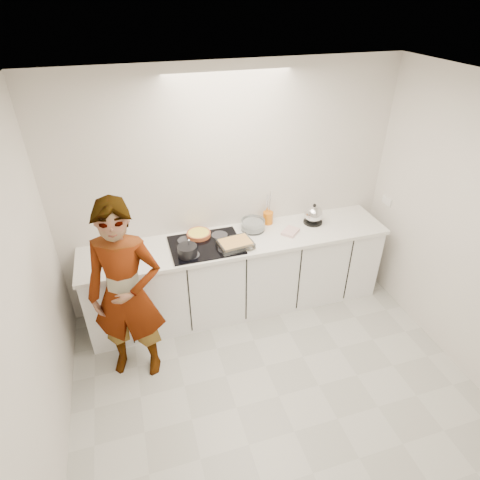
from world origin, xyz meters
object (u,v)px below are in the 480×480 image
object	(u,v)px
utensil_crock	(268,218)
kettle	(314,215)
cook	(126,295)
tart_dish	(199,234)
mixing_bowl	(253,225)
hob	(206,245)
saucepan	(187,251)
baking_dish	(235,244)

from	to	relation	value
utensil_crock	kettle	bearing A→B (deg)	-15.88
cook	utensil_crock	bearing A→B (deg)	43.20
cook	tart_dish	bearing A→B (deg)	59.31
tart_dish	mixing_bowl	distance (m)	0.59
mixing_bowl	cook	distance (m)	1.54
mixing_bowl	utensil_crock	xyz separation A→B (m)	(0.20, 0.09, 0.01)
hob	kettle	bearing A→B (deg)	4.99
saucepan	mixing_bowl	bearing A→B (deg)	21.08
mixing_bowl	cook	xyz separation A→B (m)	(-1.38, -0.69, -0.07)
tart_dish	baking_dish	world-z (taller)	baking_dish
saucepan	utensil_crock	xyz separation A→B (m)	(0.97, 0.38, 0.00)
kettle	mixing_bowl	bearing A→B (deg)	175.97
hob	cook	world-z (taller)	cook
hob	baking_dish	world-z (taller)	baking_dish
baking_dish	kettle	distance (m)	1.00
cook	baking_dish	bearing A→B (deg)	37.27
hob	mixing_bowl	xyz separation A→B (m)	(0.56, 0.16, 0.05)
tart_dish	cook	xyz separation A→B (m)	(-0.79, -0.72, -0.05)
mixing_bowl	utensil_crock	bearing A→B (deg)	23.56
hob	saucepan	bearing A→B (deg)	-146.58
saucepan	baking_dish	world-z (taller)	saucepan
tart_dish	baking_dish	xyz separation A→B (m)	(0.31, -0.31, 0.01)
tart_dish	saucepan	size ratio (longest dim) A/B	1.17
tart_dish	cook	distance (m)	1.07
hob	saucepan	distance (m)	0.26
kettle	utensil_crock	size ratio (longest dim) A/B	1.91
baking_dish	cook	distance (m)	1.17
mixing_bowl	kettle	size ratio (longest dim) A/B	1.12
saucepan	kettle	size ratio (longest dim) A/B	0.88
baking_dish	cook	world-z (taller)	cook
hob	tart_dish	size ratio (longest dim) A/B	2.66
cook	kettle	bearing A→B (deg)	34.25
mixing_bowl	utensil_crock	world-z (taller)	utensil_crock
hob	saucepan	size ratio (longest dim) A/B	3.12
hob	baking_dish	bearing A→B (deg)	-24.90
hob	baking_dish	size ratio (longest dim) A/B	1.98
saucepan	cook	world-z (taller)	cook
baking_dish	kettle	xyz separation A→B (m)	(0.97, 0.24, 0.05)
tart_dish	kettle	size ratio (longest dim) A/B	1.03
utensil_crock	saucepan	bearing A→B (deg)	-158.40
tart_dish	cook	bearing A→B (deg)	-137.63
saucepan	cook	size ratio (longest dim) A/B	0.13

